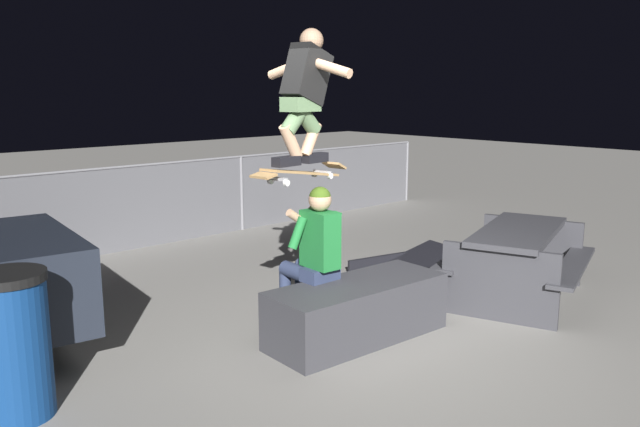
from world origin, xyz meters
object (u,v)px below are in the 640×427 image
at_px(person_sitting_on_ledge, 312,251).
at_px(kicker_ramp, 410,269).
at_px(picnic_table_back, 517,252).
at_px(skateboard, 301,173).
at_px(ledge_box_main, 357,311).
at_px(trash_bin, 13,345).
at_px(skater_airborne, 305,90).

relative_size(person_sitting_on_ledge, kicker_ramp, 0.97).
relative_size(person_sitting_on_ledge, picnic_table_back, 0.66).
height_order(skateboard, picnic_table_back, skateboard).
relative_size(skateboard, kicker_ramp, 0.74).
xyz_separation_m(ledge_box_main, trash_bin, (-2.66, 0.60, 0.25)).
xyz_separation_m(kicker_ramp, trash_bin, (-4.57, -0.36, 0.45)).
bearing_deg(kicker_ramp, picnic_table_back, -84.62).
bearing_deg(trash_bin, skater_airborne, -5.92).
bearing_deg(skater_airborne, person_sitting_on_ledge, 16.05).
xyz_separation_m(person_sitting_on_ledge, trash_bin, (-2.48, 0.22, -0.25)).
relative_size(ledge_box_main, person_sitting_on_ledge, 1.23).
height_order(ledge_box_main, person_sitting_on_ledge, person_sitting_on_ledge).
height_order(picnic_table_back, trash_bin, trash_bin).
bearing_deg(ledge_box_main, trash_bin, 167.22).
bearing_deg(skater_airborne, skateboard, -172.61).
bearing_deg(kicker_ramp, trash_bin, -175.49).
relative_size(skater_airborne, kicker_ramp, 0.80).
relative_size(ledge_box_main, skateboard, 1.60).
distance_m(skater_airborne, picnic_table_back, 2.94).
bearing_deg(skateboard, person_sitting_on_ledge, 13.06).
distance_m(ledge_box_main, kicker_ramp, 2.15).
bearing_deg(picnic_table_back, skater_airborne, 162.86).
bearing_deg(trash_bin, ledge_box_main, -12.78).
xyz_separation_m(ledge_box_main, picnic_table_back, (2.03, -0.36, 0.24)).
bearing_deg(skater_airborne, trash_bin, 174.08).
distance_m(skateboard, trash_bin, 2.53).
distance_m(picnic_table_back, trash_bin, 4.79).
bearing_deg(ledge_box_main, skater_airborne, 128.72).
height_order(person_sitting_on_ledge, trash_bin, person_sitting_on_ledge).
distance_m(ledge_box_main, trash_bin, 2.74).
relative_size(ledge_box_main, skater_airborne, 1.48).
xyz_separation_m(picnic_table_back, trash_bin, (-4.69, 0.96, 0.01)).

